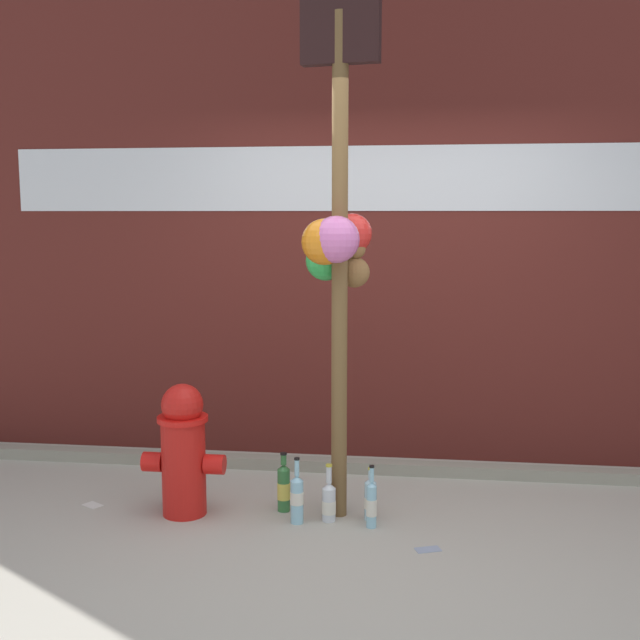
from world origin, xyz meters
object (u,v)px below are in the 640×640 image
(fire_hydrant, at_px, (183,449))
(bottle_0, at_px, (329,501))
(bottle_4, at_px, (297,498))
(bottle_5, at_px, (337,487))
(memorial_post, at_px, (338,227))
(bottle_2, at_px, (370,499))
(bottle_3, at_px, (372,504))
(bottle_1, at_px, (284,487))

(fire_hydrant, height_order, bottle_0, fire_hydrant)
(bottle_4, xyz_separation_m, bottle_5, (0.20, 0.27, -0.03))
(fire_hydrant, height_order, bottle_4, fire_hydrant)
(memorial_post, distance_m, bottle_5, 1.57)
(fire_hydrant, relative_size, bottle_5, 2.56)
(bottle_2, bearing_deg, bottle_3, -82.99)
(bottle_4, bearing_deg, bottle_5, 52.79)
(bottle_1, distance_m, bottle_2, 0.53)
(bottle_1, bearing_deg, bottle_5, 16.87)
(bottle_2, relative_size, bottle_4, 0.81)
(bottle_1, distance_m, bottle_3, 0.57)
(fire_hydrant, bearing_deg, bottle_2, 2.66)
(fire_hydrant, distance_m, bottle_3, 1.14)
(bottle_0, height_order, bottle_4, bottle_4)
(memorial_post, xyz_separation_m, bottle_1, (-0.32, 0.02, -1.54))
(bottle_0, distance_m, bottle_3, 0.26)
(bottle_2, height_order, bottle_5, bottle_2)
(fire_hydrant, bearing_deg, memorial_post, 6.34)
(bottle_0, bearing_deg, memorial_post, 69.47)
(bottle_1, height_order, bottle_3, bottle_3)
(bottle_0, relative_size, bottle_5, 1.10)
(fire_hydrant, distance_m, bottle_0, 0.90)
(fire_hydrant, distance_m, bottle_2, 1.13)
(memorial_post, height_order, bottle_5, memorial_post)
(fire_hydrant, bearing_deg, bottle_4, -4.32)
(memorial_post, xyz_separation_m, fire_hydrant, (-0.90, -0.10, -1.29))
(bottle_5, bearing_deg, bottle_3, -50.52)
(bottle_2, bearing_deg, fire_hydrant, -177.34)
(bottle_2, distance_m, bottle_5, 0.27)
(bottle_4, distance_m, bottle_5, 0.34)
(bottle_0, distance_m, bottle_1, 0.31)
(bottle_5, bearing_deg, fire_hydrant, -166.35)
(bottle_5, bearing_deg, bottle_4, -127.21)
(bottle_1, height_order, bottle_5, bottle_1)
(bottle_0, xyz_separation_m, bottle_2, (0.24, 0.05, 0.01))
(bottle_1, xyz_separation_m, bottle_5, (0.31, 0.09, -0.02))
(memorial_post, bearing_deg, bottle_2, -13.68)
(bottle_0, relative_size, bottle_4, 0.87)
(bottle_3, relative_size, bottle_4, 0.94)
(memorial_post, bearing_deg, bottle_5, 95.98)
(bottle_0, xyz_separation_m, bottle_3, (0.25, -0.06, 0.02))
(memorial_post, relative_size, fire_hydrant, 3.74)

